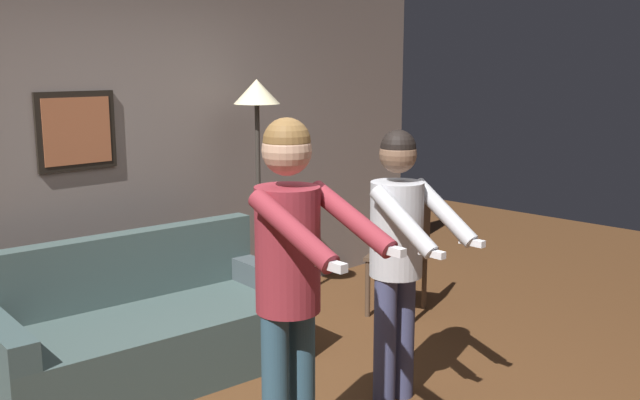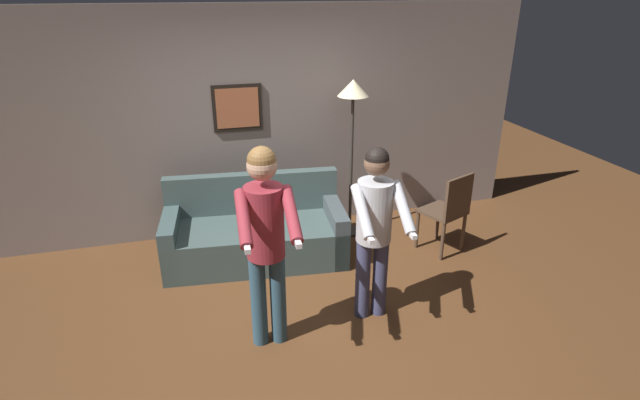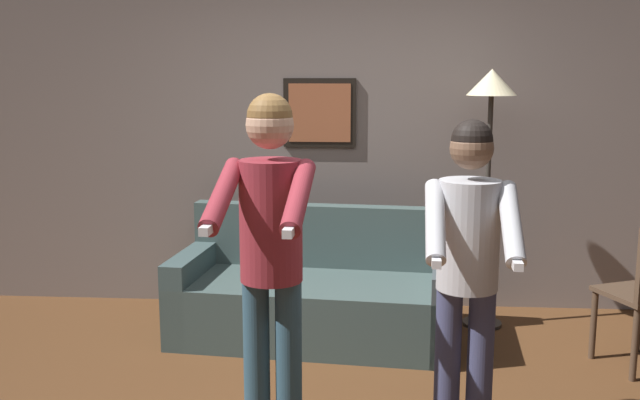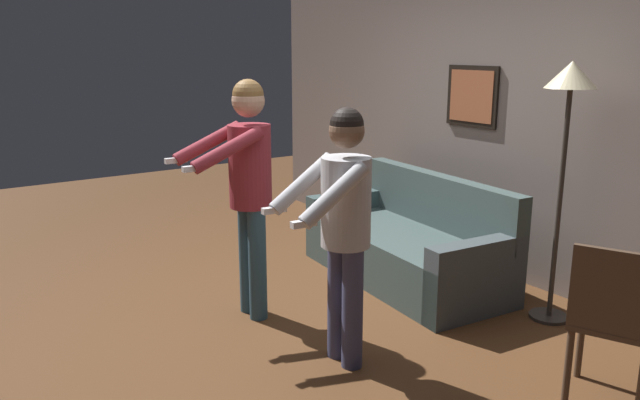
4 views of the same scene
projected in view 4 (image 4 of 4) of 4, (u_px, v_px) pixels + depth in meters
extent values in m
plane|color=#56341B|center=(290.00, 328.00, 4.39)|extent=(12.00, 12.00, 0.00)
cube|color=gray|center=(499.00, 123.00, 5.24)|extent=(6.40, 0.06, 2.60)
cube|color=black|center=(472.00, 96.00, 5.38)|extent=(0.55, 0.02, 0.52)
cube|color=#B2603B|center=(471.00, 96.00, 5.37)|extent=(0.47, 0.01, 0.44)
cube|color=#3E504E|center=(403.00, 256.00, 5.25)|extent=(1.97, 1.03, 0.42)
cube|color=#3E504E|center=(439.00, 201.00, 5.32)|extent=(1.90, 0.33, 0.45)
cube|color=#3B4F4F|center=(349.00, 222.00, 5.97)|extent=(0.24, 0.86, 0.58)
cube|color=#404A4E|center=(476.00, 279.00, 4.50)|extent=(0.24, 0.86, 0.58)
cylinder|color=#332D28|center=(549.00, 316.00, 4.54)|extent=(0.28, 0.28, 0.02)
cylinder|color=#332D28|center=(559.00, 207.00, 4.35)|extent=(0.04, 0.04, 1.63)
cone|color=#F9EAB7|center=(572.00, 75.00, 4.13)|extent=(0.34, 0.34, 0.18)
cylinder|color=#2F5063|center=(248.00, 258.00, 4.58)|extent=(0.13, 0.13, 0.82)
cylinder|color=#2F5063|center=(257.00, 264.00, 4.45)|extent=(0.13, 0.13, 0.82)
cylinder|color=maroon|center=(250.00, 166.00, 4.35)|extent=(0.30, 0.30, 0.58)
sphere|color=tan|center=(248.00, 101.00, 4.24)|extent=(0.23, 0.23, 0.23)
sphere|color=brown|center=(248.00, 95.00, 4.23)|extent=(0.21, 0.21, 0.21)
cylinder|color=maroon|center=(208.00, 143.00, 4.33)|extent=(0.12, 0.51, 0.28)
cube|color=white|center=(176.00, 160.00, 4.23)|extent=(0.05, 0.15, 0.04)
cylinder|color=maroon|center=(228.00, 150.00, 4.05)|extent=(0.12, 0.51, 0.28)
cube|color=white|center=(194.00, 168.00, 3.95)|extent=(0.05, 0.15, 0.04)
cylinder|color=#3D4063|center=(338.00, 300.00, 3.91)|extent=(0.13, 0.13, 0.76)
cylinder|color=#3D4063|center=(352.00, 309.00, 3.77)|extent=(0.13, 0.13, 0.76)
cylinder|color=#B2B2B7|center=(346.00, 202.00, 3.68)|extent=(0.30, 0.30, 0.54)
sphere|color=brown|center=(347.00, 131.00, 3.58)|extent=(0.21, 0.21, 0.21)
sphere|color=black|center=(347.00, 124.00, 3.57)|extent=(0.20, 0.20, 0.20)
cylinder|color=#B2B2B7|center=(303.00, 183.00, 3.70)|extent=(0.11, 0.45, 0.34)
cube|color=white|center=(274.00, 210.00, 3.63)|extent=(0.05, 0.15, 0.04)
cylinder|color=#B2B2B7|center=(334.00, 195.00, 3.42)|extent=(0.11, 0.45, 0.34)
cube|color=white|center=(304.00, 223.00, 3.35)|extent=(0.05, 0.15, 0.04)
cylinder|color=#4C3828|center=(580.00, 342.00, 3.69)|extent=(0.04, 0.04, 0.45)
cylinder|color=#4C3828|center=(568.00, 367.00, 3.39)|extent=(0.04, 0.04, 0.45)
cube|color=#4C3828|center=(614.00, 322.00, 3.39)|extent=(0.55, 0.55, 0.03)
cube|color=#4C3828|center=(613.00, 292.00, 3.18)|extent=(0.40, 0.20, 0.45)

